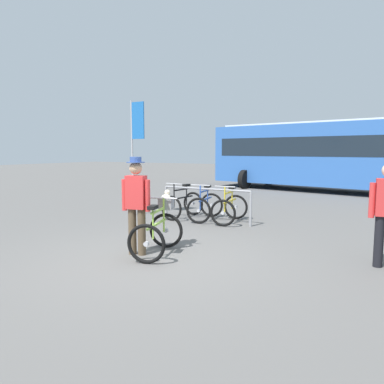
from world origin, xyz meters
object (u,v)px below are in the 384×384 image
object	(u,v)px
bus_distant	(322,153)
banner_flag	(136,136)
racked_bike_blue	(205,206)
racked_bike_yellow	(230,208)
featured_bicycle	(159,226)
person_with_featured_bike	(136,201)
racked_bike_black	(183,204)

from	to	relation	value
bus_distant	banner_flag	xyz separation A→B (m)	(-3.46, -9.06, 0.49)
racked_bike_blue	racked_bike_yellow	world-z (taller)	same
featured_bicycle	bus_distant	size ratio (longest dim) A/B	0.12
person_with_featured_bike	bus_distant	xyz separation A→B (m)	(1.08, 12.13, 0.79)
racked_bike_blue	person_with_featured_bike	world-z (taller)	person_with_featured_bike
person_with_featured_bike	racked_bike_black	bearing A→B (deg)	107.60
racked_bike_blue	featured_bicycle	xyz separation A→B (m)	(0.68, -3.17, 0.12)
racked_bike_blue	person_with_featured_bike	size ratio (longest dim) A/B	0.68
banner_flag	racked_bike_yellow	bearing A→B (deg)	7.27
featured_bicycle	banner_flag	bearing A→B (deg)	133.47
racked_bike_black	bus_distant	size ratio (longest dim) A/B	0.11
racked_bike_black	featured_bicycle	xyz separation A→B (m)	(1.38, -3.18, 0.12)
racked_bike_yellow	featured_bicycle	distance (m)	3.16
racked_bike_black	person_with_featured_bike	world-z (taller)	person_with_featured_bike
racked_bike_black	person_with_featured_bike	distance (m)	3.65
featured_bicycle	person_with_featured_bike	world-z (taller)	person_with_featured_bike
racked_bike_blue	racked_bike_yellow	distance (m)	0.70
racked_bike_blue	racked_bike_yellow	size ratio (longest dim) A/B	1.03
racked_bike_blue	bus_distant	world-z (taller)	bus_distant
racked_bike_blue	banner_flag	world-z (taller)	banner_flag
bus_distant	racked_bike_yellow	bearing A→B (deg)	-95.05
bus_distant	person_with_featured_bike	bearing A→B (deg)	-95.08
racked_bike_black	featured_bicycle	bearing A→B (deg)	-66.47
racked_bike_yellow	banner_flag	xyz separation A→B (m)	(-2.69, -0.34, 1.86)
bus_distant	racked_bike_black	bearing A→B (deg)	-104.01
person_with_featured_bike	banner_flag	distance (m)	4.10
racked_bike_blue	bus_distant	size ratio (longest dim) A/B	0.11
racked_bike_black	banner_flag	size ratio (longest dim) A/B	0.36
person_with_featured_bike	banner_flag	bearing A→B (deg)	127.69
bus_distant	banner_flag	size ratio (longest dim) A/B	3.21
racked_bike_black	featured_bicycle	world-z (taller)	featured_bicycle
racked_bike_blue	banner_flag	size ratio (longest dim) A/B	0.37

